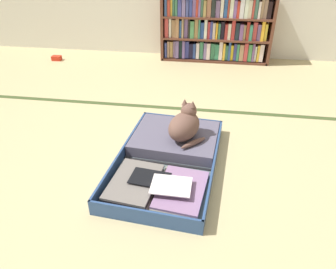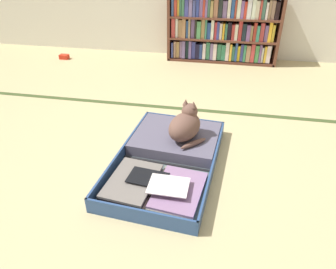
{
  "view_description": "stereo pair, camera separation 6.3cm",
  "coord_description": "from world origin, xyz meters",
  "px_view_note": "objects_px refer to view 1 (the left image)",
  "views": [
    {
      "loc": [
        0.22,
        -1.33,
        1.2
      ],
      "look_at": [
        -0.02,
        0.3,
        0.17
      ],
      "focal_mm": 33.84,
      "sensor_mm": 36.0,
      "label": 1
    },
    {
      "loc": [
        0.28,
        -1.32,
        1.2
      ],
      "look_at": [
        -0.02,
        0.3,
        0.17
      ],
      "focal_mm": 33.84,
      "sensor_mm": 36.0,
      "label": 2
    }
  ],
  "objects_px": {
    "bookshelf": "(215,28)",
    "small_red_pouch": "(57,58)",
    "black_cat": "(185,125)",
    "open_suitcase": "(169,154)"
  },
  "relations": [
    {
      "from": "bookshelf",
      "to": "black_cat",
      "type": "distance_m",
      "value": 1.86
    },
    {
      "from": "bookshelf",
      "to": "small_red_pouch",
      "type": "distance_m",
      "value": 1.82
    },
    {
      "from": "black_cat",
      "to": "small_red_pouch",
      "type": "height_order",
      "value": "black_cat"
    },
    {
      "from": "bookshelf",
      "to": "black_cat",
      "type": "relative_size",
      "value": 3.82
    },
    {
      "from": "open_suitcase",
      "to": "small_red_pouch",
      "type": "distance_m",
      "value": 2.3
    },
    {
      "from": "black_cat",
      "to": "open_suitcase",
      "type": "bearing_deg",
      "value": -122.8
    },
    {
      "from": "bookshelf",
      "to": "open_suitcase",
      "type": "relative_size",
      "value": 1.19
    },
    {
      "from": "bookshelf",
      "to": "small_red_pouch",
      "type": "height_order",
      "value": "bookshelf"
    },
    {
      "from": "bookshelf",
      "to": "black_cat",
      "type": "bearing_deg",
      "value": -94.25
    },
    {
      "from": "open_suitcase",
      "to": "black_cat",
      "type": "xyz_separation_m",
      "value": [
        0.08,
        0.13,
        0.15
      ]
    }
  ]
}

